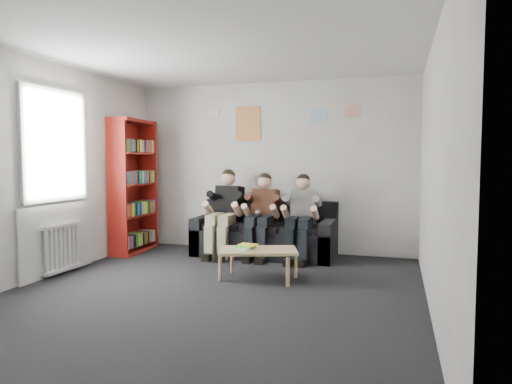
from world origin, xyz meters
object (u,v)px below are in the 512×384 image
(bookshelf, at_px, (134,186))
(person_left, at_px, (224,213))
(coffee_table, at_px, (258,253))
(person_middle, at_px, (262,216))
(sofa, at_px, (265,236))
(person_right, at_px, (301,217))

(bookshelf, height_order, person_left, bookshelf)
(coffee_table, bearing_deg, person_middle, 104.73)
(bookshelf, bearing_deg, coffee_table, -28.16)
(person_left, bearing_deg, sofa, 27.76)
(sofa, height_order, bookshelf, bookshelf)
(bookshelf, xyz_separation_m, person_right, (2.66, 0.15, -0.42))
(sofa, height_order, coffee_table, sofa)
(person_middle, relative_size, person_right, 1.01)
(sofa, xyz_separation_m, coffee_table, (0.31, -1.39, 0.03))
(person_right, bearing_deg, person_left, 170.77)
(bookshelf, xyz_separation_m, person_middle, (2.07, 0.15, -0.42))
(coffee_table, relative_size, person_middle, 0.74)
(person_middle, height_order, person_right, person_middle)
(coffee_table, bearing_deg, person_left, 127.32)
(person_left, relative_size, person_right, 1.05)
(person_middle, distance_m, person_right, 0.59)
(sofa, distance_m, coffee_table, 1.42)
(person_left, xyz_separation_m, person_middle, (0.59, 0.00, -0.02))
(bookshelf, bearing_deg, person_right, -1.26)
(bookshelf, bearing_deg, sofa, 5.00)
(bookshelf, relative_size, coffee_table, 2.25)
(person_middle, bearing_deg, person_right, 5.87)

